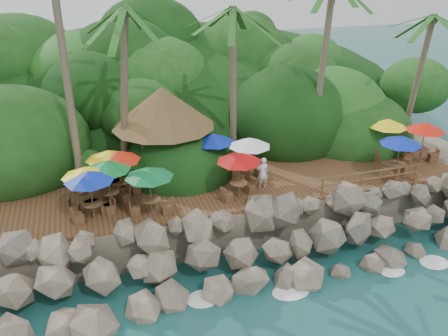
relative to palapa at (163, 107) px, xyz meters
name	(u,v)px	position (x,y,z in m)	size (l,w,h in m)	color
ground	(266,297)	(2.36, -9.48, -5.79)	(140.00, 140.00, 0.00)	#19514F
land_base	(182,142)	(2.36, 6.52, -4.74)	(32.00, 25.20, 2.10)	gray
jungle_hill	(163,123)	(2.36, 14.02, -5.79)	(44.80, 28.00, 15.40)	#143811
seawall	(251,248)	(2.36, -7.48, -4.64)	(29.00, 4.00, 2.30)	gray
terrace	(224,189)	(2.36, -3.48, -3.59)	(26.00, 5.00, 0.20)	brown
jungle_foliage	(186,161)	(2.36, 5.52, -5.79)	(44.00, 16.00, 12.00)	#143811
foam_line	(264,292)	(2.36, -9.18, -5.76)	(25.20, 0.80, 0.06)	white
palapa	(163,107)	(0.00, 0.00, 0.00)	(5.61, 5.61, 4.60)	brown
dining_clusters	(224,153)	(2.30, -3.66, -1.51)	(20.68, 5.41, 2.39)	brown
railing	(371,178)	(9.45, -5.83, -2.89)	(6.10, 0.10, 1.00)	brown
waiter	(263,173)	(4.22, -4.10, -2.65)	(0.61, 0.40, 1.69)	white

